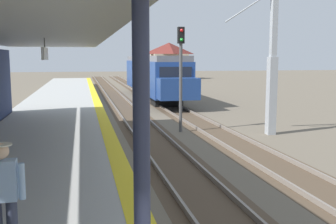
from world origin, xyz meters
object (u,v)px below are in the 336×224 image
object	(u,v)px
commuter_person	(3,196)
rail_signal_post	(181,68)
catenary_pylon_far_side	(267,60)
distant_trackside_house	(169,60)
approaching_train	(154,75)

from	to	relation	value
commuter_person	rail_signal_post	size ratio (longest dim) A/B	0.32
catenary_pylon_far_side	distant_trackside_house	distance (m)	52.87
approaching_train	rail_signal_post	size ratio (longest dim) A/B	3.77
commuter_person	distant_trackside_house	bearing A→B (deg)	75.79
catenary_pylon_far_side	commuter_person	bearing A→B (deg)	-128.49
rail_signal_post	distant_trackside_house	size ratio (longest dim) A/B	0.79
catenary_pylon_far_side	rail_signal_post	bearing A→B (deg)	157.71
commuter_person	rail_signal_post	distance (m)	15.05
approaching_train	rail_signal_post	world-z (taller)	rail_signal_post
commuter_person	distant_trackside_house	distance (m)	66.73
distant_trackside_house	rail_signal_post	bearing A→B (deg)	-101.64
catenary_pylon_far_side	approaching_train	bearing A→B (deg)	96.65
rail_signal_post	catenary_pylon_far_side	size ratio (longest dim) A/B	0.69
commuter_person	distant_trackside_house	world-z (taller)	distant_trackside_house
approaching_train	commuter_person	size ratio (longest dim) A/B	11.74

